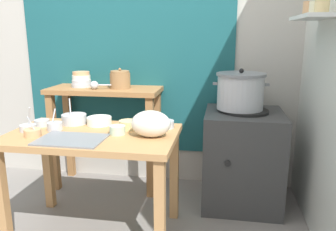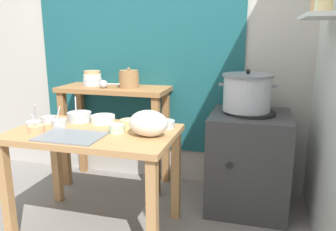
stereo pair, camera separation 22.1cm
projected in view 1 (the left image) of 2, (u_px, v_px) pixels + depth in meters
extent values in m
cube|color=#B2ADA3|center=(155.00, 40.00, 2.96)|extent=(4.40, 0.10, 2.60)
cube|color=#195156|center=(126.00, 34.00, 2.93)|extent=(1.90, 0.02, 2.10)
cube|color=silver|center=(314.00, 17.00, 2.07)|extent=(0.20, 0.56, 0.02)
cylinder|color=#E5C684|center=(322.00, 6.00, 1.90)|extent=(0.08, 0.08, 0.09)
cylinder|color=beige|center=(316.00, 8.00, 2.03)|extent=(0.08, 0.08, 0.08)
cylinder|color=tan|center=(310.00, 9.00, 2.18)|extent=(0.09, 0.09, 0.09)
cube|color=#B27F4C|center=(93.00, 136.00, 2.18)|extent=(1.10, 0.66, 0.04)
cube|color=#B27F4C|center=(2.00, 200.00, 2.07)|extent=(0.06, 0.06, 0.68)
cube|color=#B27F4C|center=(160.00, 214.00, 1.91)|extent=(0.06, 0.06, 0.68)
cube|color=#B27F4C|center=(48.00, 166.00, 2.61)|extent=(0.06, 0.06, 0.68)
cube|color=#B27F4C|center=(174.00, 175.00, 2.45)|extent=(0.06, 0.06, 0.68)
cube|color=#9E6B3D|center=(105.00, 90.00, 2.86)|extent=(0.96, 0.40, 0.04)
cube|color=#9E6B3D|center=(54.00, 143.00, 2.89)|extent=(0.06, 0.06, 0.86)
cube|color=#9E6B3D|center=(150.00, 148.00, 2.75)|extent=(0.06, 0.06, 0.86)
cube|color=#9E6B3D|center=(69.00, 133.00, 3.18)|extent=(0.06, 0.06, 0.86)
cube|color=#9E6B3D|center=(157.00, 137.00, 3.04)|extent=(0.06, 0.06, 0.86)
cube|color=#383838|center=(242.00, 158.00, 2.67)|extent=(0.60, 0.60, 0.76)
cylinder|color=black|center=(245.00, 111.00, 2.57)|extent=(0.36, 0.36, 0.02)
cylinder|color=black|center=(228.00, 163.00, 2.38)|extent=(0.04, 0.02, 0.04)
cylinder|color=#B7BABF|center=(240.00, 93.00, 2.57)|extent=(0.35, 0.35, 0.26)
cylinder|color=slate|center=(241.00, 74.00, 2.53)|extent=(0.38, 0.38, 0.02)
sphere|color=black|center=(241.00, 71.00, 2.53)|extent=(0.04, 0.04, 0.04)
cube|color=slate|center=(215.00, 84.00, 2.58)|extent=(0.04, 0.02, 0.02)
cube|color=slate|center=(267.00, 85.00, 2.52)|extent=(0.04, 0.02, 0.02)
cylinder|color=olive|center=(120.00, 81.00, 2.82)|extent=(0.17, 0.17, 0.13)
cylinder|color=olive|center=(120.00, 72.00, 2.80)|extent=(0.16, 0.16, 0.02)
sphere|color=olive|center=(120.00, 69.00, 2.80)|extent=(0.02, 0.02, 0.02)
cylinder|color=#B7BABF|center=(82.00, 85.00, 2.91)|extent=(0.18, 0.18, 0.03)
cylinder|color=#B7BABF|center=(82.00, 81.00, 2.91)|extent=(0.17, 0.17, 0.03)
cylinder|color=silver|center=(81.00, 77.00, 2.90)|extent=(0.15, 0.15, 0.04)
cylinder|color=tan|center=(81.00, 73.00, 2.89)|extent=(0.14, 0.14, 0.03)
sphere|color=#B7BABF|center=(94.00, 85.00, 2.77)|extent=(0.07, 0.07, 0.07)
cylinder|color=#B7BABF|center=(112.00, 85.00, 2.78)|extent=(0.23, 0.06, 0.01)
cube|color=slate|center=(71.00, 140.00, 2.02)|extent=(0.40, 0.28, 0.01)
ellipsoid|color=silver|center=(151.00, 124.00, 2.07)|extent=(0.25, 0.17, 0.17)
cylinder|color=#B7BABF|center=(74.00, 119.00, 2.39)|extent=(0.18, 0.18, 0.07)
cylinder|color=#337238|center=(74.00, 115.00, 2.38)|extent=(0.15, 0.15, 0.01)
cylinder|color=#B7BABF|center=(70.00, 112.00, 2.37)|extent=(0.04, 0.07, 0.18)
cylinder|color=#B7BABF|center=(42.00, 123.00, 2.33)|extent=(0.11, 0.11, 0.04)
cylinder|color=#BFB28C|center=(42.00, 121.00, 2.33)|extent=(0.09, 0.09, 0.01)
cylinder|color=silver|center=(99.00, 121.00, 2.36)|extent=(0.17, 0.17, 0.06)
cylinder|color=maroon|center=(99.00, 118.00, 2.36)|extent=(0.15, 0.15, 0.01)
cylinder|color=#E5C684|center=(128.00, 125.00, 2.25)|extent=(0.12, 0.12, 0.06)
cylinder|color=#BFB28C|center=(128.00, 121.00, 2.25)|extent=(0.10, 0.10, 0.01)
cylinder|color=#B7D1AD|center=(118.00, 130.00, 2.13)|extent=(0.10, 0.10, 0.06)
cylinder|color=maroon|center=(117.00, 127.00, 2.13)|extent=(0.09, 0.09, 0.01)
cylinder|color=tan|center=(33.00, 133.00, 2.09)|extent=(0.11, 0.11, 0.05)
cylinder|color=beige|center=(32.00, 130.00, 2.09)|extent=(0.09, 0.09, 0.01)
cylinder|color=#B7BABF|center=(32.00, 126.00, 2.07)|extent=(0.05, 0.05, 0.13)
cylinder|color=#B7BABF|center=(55.00, 126.00, 2.23)|extent=(0.10, 0.10, 0.05)
cylinder|color=#BFB28C|center=(55.00, 123.00, 2.22)|extent=(0.09, 0.09, 0.01)
cylinder|color=#B7BABF|center=(53.00, 119.00, 2.22)|extent=(0.03, 0.06, 0.14)
cylinder|color=#B7BABF|center=(28.00, 128.00, 2.21)|extent=(0.11, 0.11, 0.04)
cylinder|color=#BFB28C|center=(28.00, 126.00, 2.20)|extent=(0.09, 0.09, 0.01)
cylinder|color=#B7BABF|center=(29.00, 118.00, 2.20)|extent=(0.07, 0.07, 0.16)
cylinder|color=#B7BABF|center=(164.00, 124.00, 2.29)|extent=(0.13, 0.13, 0.05)
cylinder|color=brown|center=(164.00, 121.00, 2.28)|extent=(0.11, 0.11, 0.01)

